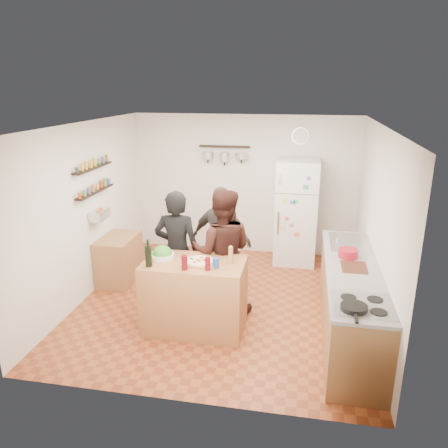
% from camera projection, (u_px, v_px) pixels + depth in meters
% --- Properties ---
extents(room_shell, '(4.20, 4.20, 4.20)m').
position_uv_depth(room_shell, '(228.00, 211.00, 6.27)').
color(room_shell, brown).
rests_on(room_shell, ground).
extents(prep_island, '(1.25, 0.72, 0.91)m').
position_uv_depth(prep_island, '(195.00, 295.00, 5.50)').
color(prep_island, '#9F6E3A').
rests_on(prep_island, floor).
extents(pizza_board, '(0.42, 0.34, 0.02)m').
position_uv_depth(pizza_board, '(200.00, 262.00, 5.32)').
color(pizza_board, olive).
rests_on(pizza_board, prep_island).
extents(pizza, '(0.34, 0.34, 0.02)m').
position_uv_depth(pizza, '(200.00, 261.00, 5.31)').
color(pizza, beige).
rests_on(pizza, pizza_board).
extents(salad_bowl, '(0.30, 0.30, 0.06)m').
position_uv_depth(salad_bowl, '(162.00, 256.00, 5.47)').
color(salad_bowl, silver).
rests_on(salad_bowl, prep_island).
extents(wine_bottle, '(0.08, 0.08, 0.25)m').
position_uv_depth(wine_bottle, '(148.00, 257.00, 5.20)').
color(wine_bottle, black).
rests_on(wine_bottle, prep_island).
extents(wine_glass_near, '(0.07, 0.07, 0.18)m').
position_uv_depth(wine_glass_near, '(184.00, 263.00, 5.11)').
color(wine_glass_near, '#55070F').
rests_on(wine_glass_near, prep_island).
extents(wine_glass_far, '(0.07, 0.07, 0.16)m').
position_uv_depth(wine_glass_far, '(208.00, 264.00, 5.11)').
color(wine_glass_far, '#5C0713').
rests_on(wine_glass_far, prep_island).
extents(pepper_mill, '(0.06, 0.06, 0.18)m').
position_uv_depth(pepper_mill, '(231.00, 256.00, 5.30)').
color(pepper_mill, olive).
rests_on(pepper_mill, prep_island).
extents(salt_canister, '(0.07, 0.07, 0.12)m').
position_uv_depth(salt_canister, '(216.00, 263.00, 5.17)').
color(salt_canister, navy).
rests_on(salt_canister, prep_island).
extents(person_left, '(0.63, 0.43, 1.68)m').
position_uv_depth(person_left, '(177.00, 251.00, 5.91)').
color(person_left, black).
rests_on(person_left, floor).
extents(person_center, '(0.90, 0.73, 1.72)m').
position_uv_depth(person_center, '(222.00, 252.00, 5.81)').
color(person_center, black).
rests_on(person_center, floor).
extents(person_back, '(1.01, 0.62, 1.60)m').
position_uv_depth(person_back, '(221.00, 240.00, 6.42)').
color(person_back, '#312E2C').
rests_on(person_back, floor).
extents(counter_run, '(0.63, 2.63, 0.90)m').
position_uv_depth(counter_run, '(351.00, 302.00, 5.33)').
color(counter_run, '#9E7042').
rests_on(counter_run, floor).
extents(stove_top, '(0.60, 0.62, 0.02)m').
position_uv_depth(stove_top, '(363.00, 306.00, 4.30)').
color(stove_top, white).
rests_on(stove_top, counter_run).
extents(skillet, '(0.26, 0.26, 0.05)m').
position_uv_depth(skillet, '(354.00, 308.00, 4.20)').
color(skillet, black).
rests_on(skillet, stove_top).
extents(sink, '(0.50, 0.80, 0.03)m').
position_uv_depth(sink, '(348.00, 243.00, 5.99)').
color(sink, silver).
rests_on(sink, counter_run).
extents(cutting_board, '(0.30, 0.40, 0.02)m').
position_uv_depth(cutting_board, '(354.00, 268.00, 5.19)').
color(cutting_board, brown).
rests_on(cutting_board, counter_run).
extents(red_bowl, '(0.24, 0.24, 0.10)m').
position_uv_depth(red_bowl, '(348.00, 253.00, 5.47)').
color(red_bowl, '#A71323').
rests_on(red_bowl, counter_run).
extents(fridge, '(0.70, 0.68, 1.80)m').
position_uv_depth(fridge, '(296.00, 212.00, 7.48)').
color(fridge, white).
rests_on(fridge, floor).
extents(wall_clock, '(0.30, 0.03, 0.30)m').
position_uv_depth(wall_clock, '(301.00, 136.00, 7.40)').
color(wall_clock, silver).
rests_on(wall_clock, back_wall).
extents(spice_shelf_lower, '(0.12, 1.00, 0.02)m').
position_uv_depth(spice_shelf_lower, '(95.00, 192.00, 6.35)').
color(spice_shelf_lower, black).
rests_on(spice_shelf_lower, left_wall).
extents(spice_shelf_upper, '(0.12, 1.00, 0.02)m').
position_uv_depth(spice_shelf_upper, '(93.00, 168.00, 6.25)').
color(spice_shelf_upper, black).
rests_on(spice_shelf_upper, left_wall).
extents(produce_basket, '(0.18, 0.35, 0.14)m').
position_uv_depth(produce_basket, '(99.00, 215.00, 6.45)').
color(produce_basket, silver).
rests_on(produce_basket, left_wall).
extents(side_table, '(0.50, 0.80, 0.73)m').
position_uv_depth(side_table, '(119.00, 259.00, 6.87)').
color(side_table, '#A87B46').
rests_on(side_table, floor).
extents(pot_rack, '(0.90, 0.04, 0.04)m').
position_uv_depth(pot_rack, '(224.00, 147.00, 7.62)').
color(pot_rack, black).
rests_on(pot_rack, back_wall).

